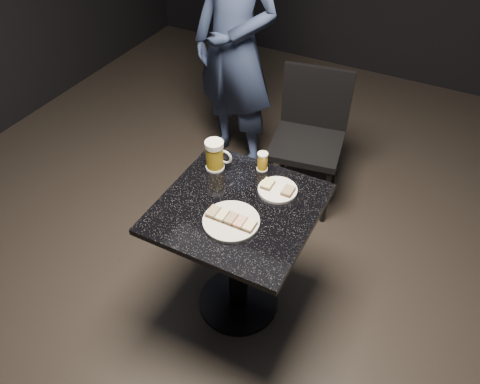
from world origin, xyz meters
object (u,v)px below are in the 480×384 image
object	(u,v)px
beer_tumbler	(262,161)
table	(238,242)
patron	(235,46)
plate_large	(231,221)
beer_mug	(215,155)
plate_small	(278,190)
chair	(310,131)

from	to	relation	value
beer_tumbler	table	bearing A→B (deg)	-86.85
patron	beer_tumbler	bearing A→B (deg)	-39.24
plate_large	beer_mug	xyz separation A→B (m)	(-0.25, 0.30, 0.07)
plate_large	plate_small	size ratio (longest dim) A/B	1.35
patron	beer_tumbler	world-z (taller)	patron
table	beer_tumbler	xyz separation A→B (m)	(-0.02, 0.29, 0.29)
plate_large	chair	xyz separation A→B (m)	(-0.05, 1.16, -0.25)
beer_mug	chair	world-z (taller)	beer_mug
plate_large	plate_small	xyz separation A→B (m)	(0.10, 0.28, 0.00)
plate_small	beer_mug	xyz separation A→B (m)	(-0.34, 0.02, 0.07)
patron	beer_mug	bearing A→B (deg)	-51.85
plate_large	beer_tumbler	xyz separation A→B (m)	(-0.04, 0.39, 0.04)
chair	plate_large	bearing A→B (deg)	-87.35
plate_small	table	size ratio (longest dim) A/B	0.25
plate_small	patron	world-z (taller)	patron
plate_large	beer_mug	size ratio (longest dim) A/B	1.59
plate_large	plate_small	distance (m)	0.30
plate_large	plate_small	world-z (taller)	same
table	chair	distance (m)	1.05
plate_small	chair	world-z (taller)	chair
plate_small	beer_mug	size ratio (longest dim) A/B	1.18
plate_small	beer_mug	bearing A→B (deg)	177.29
beer_mug	chair	bearing A→B (deg)	77.28
plate_small	beer_mug	world-z (taller)	beer_mug
table	beer_mug	xyz separation A→B (m)	(-0.23, 0.19, 0.32)
beer_mug	plate_small	bearing A→B (deg)	-2.71
patron	beer_mug	distance (m)	1.05
beer_tumbler	chair	xyz separation A→B (m)	(-0.02, 0.76, -0.30)
table	beer_tumbler	distance (m)	0.41
patron	plate_small	bearing A→B (deg)	-37.19
beer_tumbler	chair	bearing A→B (deg)	91.20
patron	table	distance (m)	1.37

